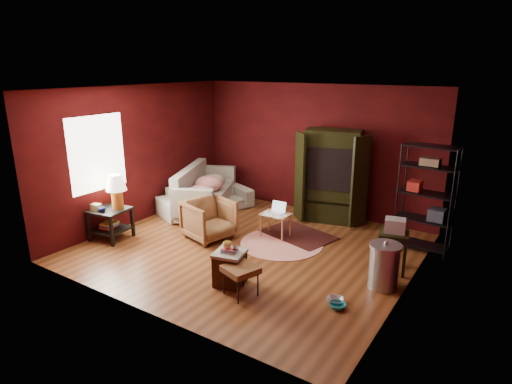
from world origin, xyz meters
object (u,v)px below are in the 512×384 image
(laptop_desk, at_px, (276,216))
(wire_shelving, at_px, (427,194))
(hamper, at_px, (230,268))
(tv_armoire, at_px, (331,174))
(sofa, at_px, (206,194))
(side_table, at_px, (113,201))
(armchair, at_px, (209,218))

(laptop_desk, distance_m, wire_shelving, 2.72)
(hamper, height_order, wire_shelving, wire_shelving)
(tv_armoire, xyz_separation_m, wire_shelving, (2.00, -0.51, 0.04))
(sofa, bearing_deg, wire_shelving, -61.64)
(tv_armoire, bearing_deg, sofa, -172.33)
(side_table, bearing_deg, hamper, -5.01)
(sofa, bearing_deg, hamper, -112.16)
(laptop_desk, relative_size, wire_shelving, 0.36)
(side_table, xyz_separation_m, tv_armoire, (2.99, 3.13, 0.26))
(sofa, relative_size, armchair, 2.52)
(sofa, height_order, armchair, armchair)
(armchair, height_order, tv_armoire, tv_armoire)
(sofa, xyz_separation_m, laptop_desk, (2.06, -0.42, 0.01))
(sofa, relative_size, tv_armoire, 1.08)
(sofa, xyz_separation_m, hamper, (2.43, -2.40, -0.13))
(armchair, bearing_deg, hamper, -116.19)
(armchair, bearing_deg, tv_armoire, -19.91)
(side_table, height_order, hamper, side_table)
(side_table, relative_size, hamper, 2.04)
(hamper, xyz_separation_m, wire_shelving, (2.11, 2.87, 0.76))
(wire_shelving, bearing_deg, laptop_desk, -157.07)
(sofa, distance_m, wire_shelving, 4.61)
(armchair, bearing_deg, laptop_desk, -38.53)
(armchair, height_order, wire_shelving, wire_shelving)
(laptop_desk, height_order, tv_armoire, tv_armoire)
(sofa, height_order, side_table, side_table)
(side_table, relative_size, laptop_desk, 1.83)
(laptop_desk, xyz_separation_m, tv_armoire, (0.49, 1.41, 0.58))
(side_table, height_order, tv_armoire, tv_armoire)
(sofa, bearing_deg, laptop_desk, -79.14)
(hamper, relative_size, wire_shelving, 0.32)
(armchair, xyz_separation_m, wire_shelving, (3.51, 1.64, 0.63))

